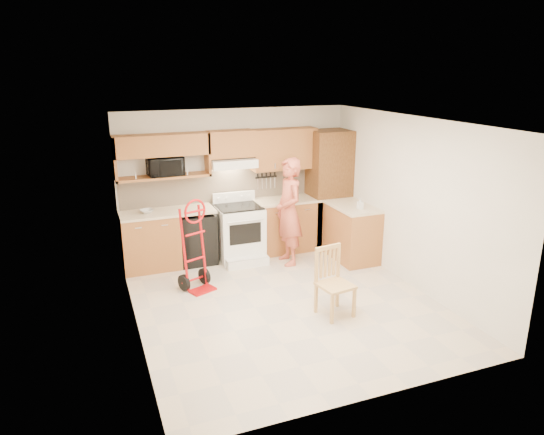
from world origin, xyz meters
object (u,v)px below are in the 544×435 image
dining_chair (336,283)px  hand_truck (197,250)px  microwave (165,166)px  person (289,212)px  range (241,229)px

dining_chair → hand_truck: bearing=127.2°
microwave → person: 2.12m
dining_chair → microwave: bearing=113.5°
person → hand_truck: (-1.65, -0.48, -0.27)m
hand_truck → dining_chair: hand_truck is taller
microwave → range: bearing=-20.7°
microwave → hand_truck: (0.19, -1.22, -1.02)m
person → dining_chair: bearing=-4.0°
microwave → hand_truck: 1.60m
microwave → hand_truck: microwave is taller
person → hand_truck: bearing=-73.4°
person → dining_chair: person is taller
person → dining_chair: (-0.15, -1.92, -0.43)m
microwave → dining_chair: microwave is taller
person → dining_chair: size_ratio=1.93×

